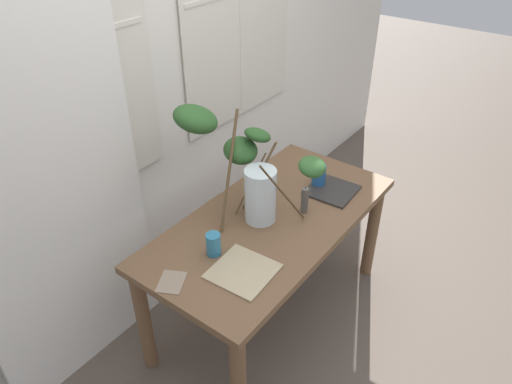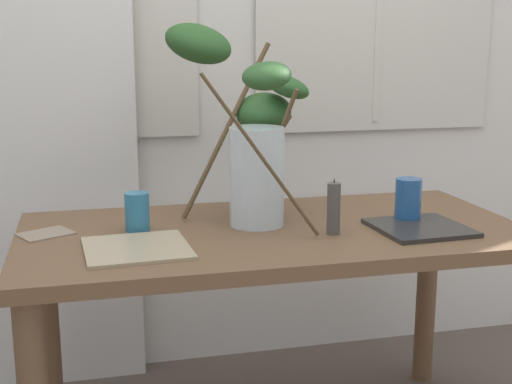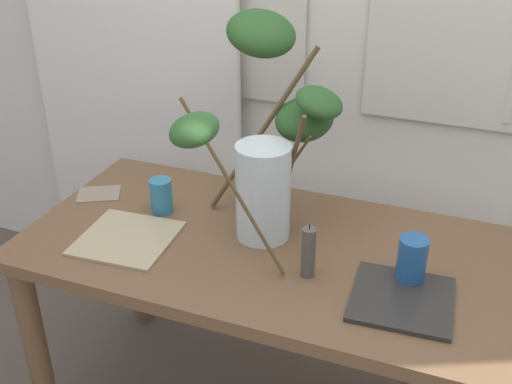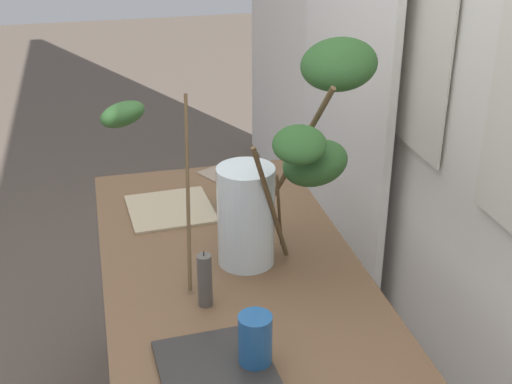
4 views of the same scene
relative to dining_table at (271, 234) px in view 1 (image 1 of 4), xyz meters
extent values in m
plane|color=brown|center=(0.00, 0.00, -0.61)|extent=(14.00, 14.00, 0.00)
cube|color=silver|center=(0.00, 0.74, 0.87)|extent=(5.37, 0.12, 2.97)
cube|color=silver|center=(-0.60, 0.67, 1.06)|extent=(0.92, 0.01, 1.44)
cube|color=silver|center=(-0.60, 0.67, 1.06)|extent=(0.99, 0.01, 1.51)
cube|color=silver|center=(-0.60, 0.66, 1.06)|extent=(0.02, 0.01, 1.44)
cube|color=silver|center=(-0.60, 0.66, 1.06)|extent=(0.92, 0.01, 0.02)
cube|color=white|center=(-0.81, 0.61, 0.51)|extent=(0.92, 0.03, 2.24)
cube|color=brown|center=(0.00, 0.00, 0.09)|extent=(1.48, 0.74, 0.04)
cylinder|color=brown|center=(0.68, -0.31, -0.27)|extent=(0.07, 0.07, 0.68)
cylinder|color=brown|center=(-0.68, 0.31, -0.27)|extent=(0.07, 0.07, 0.68)
cylinder|color=brown|center=(0.68, 0.31, -0.27)|extent=(0.07, 0.07, 0.68)
cylinder|color=silver|center=(-0.04, 0.05, 0.26)|extent=(0.16, 0.16, 0.30)
cylinder|color=silver|center=(-0.04, 0.05, 0.16)|extent=(0.15, 0.15, 0.09)
cylinder|color=brown|center=(0.02, 0.10, 0.32)|extent=(0.13, 0.15, 0.40)
ellipsoid|color=#285123|center=(0.09, 0.16, 0.51)|extent=(0.21, 0.20, 0.12)
cylinder|color=brown|center=(-0.10, 0.20, 0.38)|extent=(0.32, 0.14, 0.53)
ellipsoid|color=#285123|center=(-0.16, 0.34, 0.65)|extent=(0.31, 0.31, 0.20)
cylinder|color=brown|center=(-0.01, 0.13, 0.28)|extent=(0.19, 0.08, 0.32)
ellipsoid|color=#285123|center=(0.03, 0.22, 0.43)|extent=(0.24, 0.25, 0.17)
cylinder|color=brown|center=(-0.07, -0.11, 0.34)|extent=(0.33, 0.07, 0.46)
ellipsoid|color=#285123|center=(-0.09, -0.27, 0.57)|extent=(0.15, 0.15, 0.10)
cylinder|color=teal|center=(-0.39, 0.06, 0.17)|extent=(0.07, 0.07, 0.11)
cylinder|color=#235693|center=(0.42, -0.04, 0.18)|extent=(0.08, 0.08, 0.14)
cube|color=tan|center=(-0.41, -0.13, 0.11)|extent=(0.29, 0.29, 0.01)
cube|color=#2D2B28|center=(0.41, -0.13, 0.12)|extent=(0.27, 0.27, 0.01)
cube|color=gray|center=(-0.65, 0.08, 0.11)|extent=(0.18, 0.16, 0.00)
cylinder|color=#514C47|center=(0.15, -0.11, 0.18)|extent=(0.04, 0.04, 0.15)
cylinder|color=black|center=(0.15, -0.11, 0.27)|extent=(0.00, 0.00, 0.01)
camera|label=1|loc=(-1.67, -1.15, 1.65)|focal=33.89mm
camera|label=2|loc=(-0.52, -1.91, 0.65)|focal=48.32mm
camera|label=3|loc=(0.52, -1.46, 1.12)|focal=43.39mm
camera|label=4|loc=(1.66, -0.33, 1.18)|focal=48.81mm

